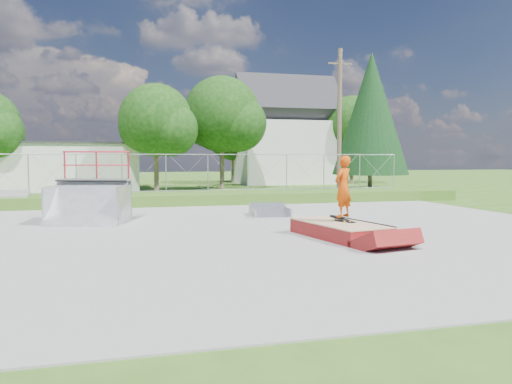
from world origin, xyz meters
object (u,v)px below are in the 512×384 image
grind_box (339,230)px  flat_bank_ramp (270,211)px  quarter_pipe (87,188)px  skater (343,189)px

grind_box → flat_bank_ramp: bearing=83.4°
quarter_pipe → flat_bank_ramp: size_ratio=1.66×
grind_box → skater: bearing=30.5°
quarter_pipe → skater: size_ratio=1.43×
flat_bank_ramp → skater: skater is taller
quarter_pipe → skater: 8.19m
grind_box → flat_bank_ramp: grind_box is taller
quarter_pipe → flat_bank_ramp: bearing=19.9°
grind_box → flat_bank_ramp: size_ratio=2.18×
grind_box → skater: (0.16, 0.14, 1.08)m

